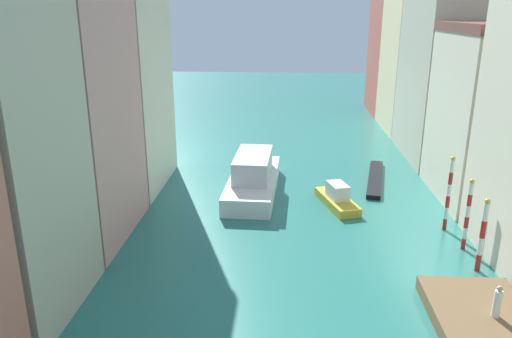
# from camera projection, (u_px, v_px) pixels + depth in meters

# --- Properties ---
(ground_plane) EXTENTS (154.00, 154.00, 0.00)m
(ground_plane) POSITION_uv_depth(u_px,v_px,m) (296.00, 190.00, 39.64)
(ground_plane) COLOR #28756B
(building_left_2) EXTENTS (7.26, 9.24, 17.18)m
(building_left_2) POSITION_uv_depth(u_px,v_px,m) (61.00, 102.00, 29.46)
(building_left_2) COLOR tan
(building_left_2) RESTS_ON ground
(building_left_3) EXTENTS (7.26, 9.65, 16.71)m
(building_left_3) POSITION_uv_depth(u_px,v_px,m) (115.00, 83.00, 38.61)
(building_left_3) COLOR beige
(building_left_3) RESTS_ON ground
(building_right_2) EXTENTS (7.26, 9.97, 13.00)m
(building_right_2) POSITION_uv_depth(u_px,v_px,m) (495.00, 114.00, 36.11)
(building_right_2) COLOR beige
(building_right_2) RESTS_ON ground
(building_right_3) EXTENTS (7.26, 12.20, 15.64)m
(building_right_3) POSITION_uv_depth(u_px,v_px,m) (449.00, 76.00, 46.39)
(building_right_3) COLOR #BCB299
(building_right_3) RESTS_ON ground
(building_right_4) EXTENTS (7.26, 10.83, 17.85)m
(building_right_4) POSITION_uv_depth(u_px,v_px,m) (419.00, 54.00, 56.92)
(building_right_4) COLOR beige
(building_right_4) RESTS_ON ground
(building_right_5) EXTENTS (7.26, 9.99, 21.13)m
(building_right_5) POSITION_uv_depth(u_px,v_px,m) (401.00, 35.00, 66.19)
(building_right_5) COLOR #B25147
(building_right_5) RESTS_ON ground
(waterfront_dock) EXTENTS (4.50, 5.97, 0.73)m
(waterfront_dock) POSITION_uv_depth(u_px,v_px,m) (482.00, 317.00, 22.70)
(waterfront_dock) COLOR brown
(waterfront_dock) RESTS_ON ground
(person_on_dock) EXTENTS (0.36, 0.36, 1.55)m
(person_on_dock) POSITION_uv_depth(u_px,v_px,m) (497.00, 302.00, 21.94)
(person_on_dock) COLOR white
(person_on_dock) RESTS_ON waterfront_dock
(mooring_pole_0) EXTENTS (0.31, 0.31, 4.30)m
(mooring_pole_0) POSITION_uv_depth(u_px,v_px,m) (482.00, 235.00, 26.77)
(mooring_pole_0) COLOR red
(mooring_pole_0) RESTS_ON ground
(mooring_pole_1) EXTENTS (0.28, 0.28, 4.50)m
(mooring_pole_1) POSITION_uv_depth(u_px,v_px,m) (468.00, 214.00, 29.22)
(mooring_pole_1) COLOR red
(mooring_pole_1) RESTS_ON ground
(mooring_pole_2) EXTENTS (0.28, 0.28, 5.04)m
(mooring_pole_2) POSITION_uv_depth(u_px,v_px,m) (449.00, 193.00, 31.74)
(mooring_pole_2) COLOR red
(mooring_pole_2) RESTS_ON ground
(vaporetto_white) EXTENTS (4.01, 11.16, 3.10)m
(vaporetto_white) POSITION_uv_depth(u_px,v_px,m) (253.00, 177.00, 38.98)
(vaporetto_white) COLOR white
(vaporetto_white) RESTS_ON ground
(gondola_black) EXTENTS (2.86, 9.31, 0.36)m
(gondola_black) POSITION_uv_depth(u_px,v_px,m) (375.00, 178.00, 41.78)
(gondola_black) COLOR black
(gondola_black) RESTS_ON ground
(motorboat_0) EXTENTS (3.09, 5.32, 1.71)m
(motorboat_0) POSITION_uv_depth(u_px,v_px,m) (337.00, 198.00, 36.38)
(motorboat_0) COLOR gold
(motorboat_0) RESTS_ON ground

